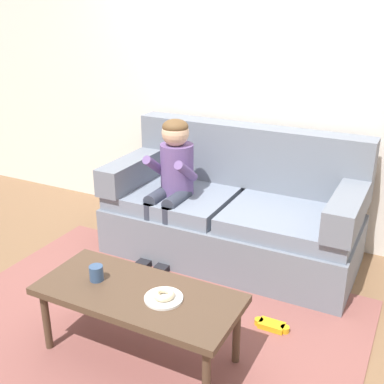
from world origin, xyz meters
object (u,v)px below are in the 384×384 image
Objects in this scene: mug at (96,273)px; coffee_table at (138,298)px; person_child at (172,175)px; couch at (234,213)px; toy_controller at (272,326)px; donut at (164,294)px.

coffee_table is at bearing 1.47° from mug.
coffee_table is 1.28m from person_child.
toy_controller is at bearing -53.44° from couch.
mug is at bearing -101.29° from couch.
donut is 0.44m from mug.
coffee_table is 9.58× the size of donut.
toy_controller is (0.88, 0.58, -0.46)m from mug.
donut reaches higher than toy_controller.
donut is (0.16, 0.00, 0.08)m from coffee_table.
person_child reaches higher than coffee_table.
couch reaches higher than mug.
person_child is 9.18× the size of donut.
mug is (-0.44, -0.01, 0.01)m from donut.
person_child is (-0.44, -0.21, 0.31)m from couch.
person_child reaches higher than toy_controller.
donut reaches higher than coffee_table.
person_child is 12.24× the size of mug.
couch reaches higher than donut.
person_child reaches higher than couch.
couch is at bearing 94.54° from toy_controller.
couch is 16.22× the size of donut.
mug reaches higher than toy_controller.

